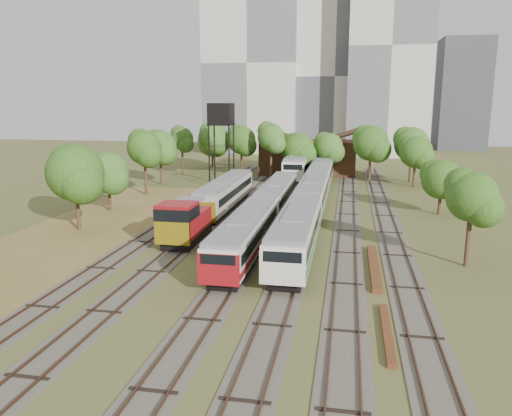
% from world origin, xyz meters
% --- Properties ---
extents(ground, '(240.00, 240.00, 0.00)m').
position_xyz_m(ground, '(0.00, 0.00, 0.00)').
color(ground, '#475123').
rests_on(ground, ground).
extents(dry_grass_patch, '(14.00, 60.00, 0.04)m').
position_xyz_m(dry_grass_patch, '(-18.00, 8.00, 0.02)').
color(dry_grass_patch, brown).
rests_on(dry_grass_patch, ground).
extents(tracks, '(24.60, 80.00, 0.19)m').
position_xyz_m(tracks, '(-0.67, 25.00, 0.04)').
color(tracks, '#4C473D').
rests_on(tracks, ground).
extents(railcar_red_set, '(2.74, 34.57, 3.38)m').
position_xyz_m(railcar_red_set, '(-2.00, 16.75, 1.79)').
color(railcar_red_set, black).
rests_on(railcar_red_set, ground).
extents(railcar_green_set, '(2.96, 52.08, 3.65)m').
position_xyz_m(railcar_green_set, '(2.00, 26.13, 1.93)').
color(railcar_green_set, black).
rests_on(railcar_green_set, ground).
extents(railcar_rear, '(3.29, 16.08, 4.08)m').
position_xyz_m(railcar_rear, '(-2.00, 49.54, 2.16)').
color(railcar_rear, black).
rests_on(railcar_rear, ground).
extents(shunter_locomotive, '(3.02, 8.11, 3.96)m').
position_xyz_m(shunter_locomotive, '(-8.00, 10.69, 1.93)').
color(shunter_locomotive, black).
rests_on(shunter_locomotive, ground).
extents(old_grey_coach, '(2.79, 18.00, 3.45)m').
position_xyz_m(old_grey_coach, '(-8.00, 25.65, 1.88)').
color(old_grey_coach, black).
rests_on(old_grey_coach, ground).
extents(water_tower, '(3.48, 3.48, 12.01)m').
position_xyz_m(water_tower, '(-12.62, 42.00, 10.13)').
color(water_tower, black).
rests_on(water_tower, ground).
extents(rail_pile_near, '(0.68, 10.26, 0.34)m').
position_xyz_m(rail_pile_near, '(8.00, 6.93, 0.17)').
color(rail_pile_near, brown).
rests_on(rail_pile_near, ground).
extents(rail_pile_far, '(0.45, 7.25, 0.24)m').
position_xyz_m(rail_pile_far, '(8.20, -3.95, 0.12)').
color(rail_pile_far, brown).
rests_on(rail_pile_far, ground).
extents(maintenance_shed, '(16.45, 11.55, 7.58)m').
position_xyz_m(maintenance_shed, '(-1.00, 57.98, 2.91)').
color(maintenance_shed, '#381D14').
rests_on(maintenance_shed, ground).
extents(tree_band_left, '(8.07, 75.39, 8.53)m').
position_xyz_m(tree_band_left, '(-20.38, 27.09, 5.32)').
color(tree_band_left, '#382616').
rests_on(tree_band_left, ground).
extents(tree_band_far, '(36.92, 9.27, 8.92)m').
position_xyz_m(tree_band_far, '(-0.08, 49.79, 5.79)').
color(tree_band_far, '#382616').
rests_on(tree_band_far, ground).
extents(tree_band_right, '(5.05, 40.86, 7.35)m').
position_xyz_m(tree_band_right, '(15.40, 30.53, 4.71)').
color(tree_band_right, '#382616').
rests_on(tree_band_right, ground).
extents(tower_left, '(22.00, 16.00, 42.00)m').
position_xyz_m(tower_left, '(-18.00, 95.00, 21.00)').
color(tower_left, beige).
rests_on(tower_left, ground).
extents(tower_centre, '(20.00, 18.00, 36.00)m').
position_xyz_m(tower_centre, '(2.00, 100.00, 18.00)').
color(tower_centre, beige).
rests_on(tower_centre, ground).
extents(tower_right, '(18.00, 16.00, 48.00)m').
position_xyz_m(tower_right, '(14.00, 92.00, 24.00)').
color(tower_right, beige).
rests_on(tower_right, ground).
extents(tower_far_right, '(12.00, 12.00, 28.00)m').
position_xyz_m(tower_far_right, '(34.00, 110.00, 14.00)').
color(tower_far_right, '#3B3E42').
rests_on(tower_far_right, ground).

